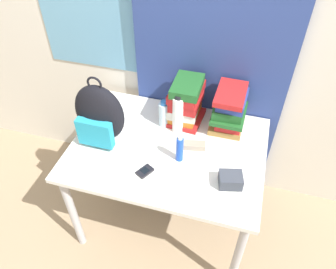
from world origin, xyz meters
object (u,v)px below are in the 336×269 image
Objects in this scene: book_stack_left at (186,101)px; sunglasses_case at (193,145)px; book_stack_center at (229,110)px; sunscreen_bottle at (180,149)px; sports_bottle at (178,114)px; backpack at (99,115)px; water_bottle at (164,114)px; camera_pouch at (231,180)px; cell_phone at (145,171)px.

sunglasses_case is (0.11, -0.24, -0.13)m from book_stack_left.
sunscreen_bottle is at bearing -121.14° from book_stack_center.
backpack is at bearing -154.66° from sports_bottle.
backpack is 0.54m from book_stack_left.
book_stack_left is 1.57× the size of water_bottle.
camera_pouch is (0.38, -0.34, -0.09)m from sports_bottle.
sports_bottle reaches higher than cell_phone.
camera_pouch is at bearing -37.45° from water_bottle.
cell_phone is 0.68× the size of sunglasses_case.
backpack reaches higher than water_bottle.
backpack is 1.60× the size of book_stack_center.
book_stack_center is 2.56× the size of cell_phone.
backpack is at bearing -144.14° from book_stack_left.
sunglasses_case is at bearing -34.20° from water_bottle.
sunglasses_case is (0.55, 0.07, -0.17)m from backpack.
book_stack_center is at bearing 1.52° from book_stack_left.
backpack is 1.63× the size of sports_bottle.
sunscreen_bottle is (0.17, -0.27, -0.00)m from water_bottle.
book_stack_center is at bearing 56.27° from sunglasses_case.
backpack reaches higher than sunscreen_bottle.
sunglasses_case reaches higher than cell_phone.
sunglasses_case is at bearing -65.96° from book_stack_left.
sunscreen_bottle is 0.23m from cell_phone.
sunscreen_bottle reaches higher than camera_pouch.
sunglasses_case is (0.21, 0.26, 0.01)m from cell_phone.
backpack is 0.41m from water_bottle.
sports_bottle is at bearing 25.34° from backpack.
water_bottle reaches higher than camera_pouch.
sunscreen_bottle is at bearing -4.49° from backpack.
sports_bottle is 1.72× the size of sunglasses_case.
sports_bottle is (-0.02, -0.12, -0.02)m from book_stack_left.
book_stack_left is at bearing 80.77° from sports_bottle.
sports_bottle is 0.21m from sunglasses_case.
water_bottle is at bearing 145.80° from sunglasses_case.
book_stack_center reaches higher than cell_phone.
book_stack_center is 1.95× the size of camera_pouch.
book_stack_left is 1.86× the size of sunglasses_case.
water_bottle is (-0.12, -0.09, -0.06)m from book_stack_left.
sunscreen_bottle reaches higher than sunglasses_case.
book_stack_left reaches higher than water_bottle.
sunglasses_case is (0.13, -0.12, -0.11)m from sports_bottle.
book_stack_center is 1.75× the size of sunglasses_case.
water_bottle is 1.18× the size of sunglasses_case.
book_stack_center is at bearing 100.67° from camera_pouch.
cell_phone is 0.47m from camera_pouch.
sunglasses_case is at bearing 65.10° from sunscreen_bottle.
sports_bottle is at bearing -156.87° from book_stack_center.
cell_phone is at bearing -128.93° from sunglasses_case.
backpack reaches higher than book_stack_left.
sunscreen_bottle is at bearing -114.90° from sunglasses_case.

